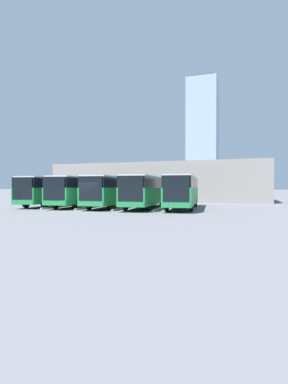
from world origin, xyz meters
name	(u,v)px	position (x,y,z in m)	size (l,w,h in m)	color
ground_plane	(86,211)	(0.00, 0.00, 0.00)	(600.00, 600.00, 0.00)	slate
bus_0	(183,191)	(-7.38, -5.74, 1.78)	(3.61, 11.42, 3.17)	#238447
curb_divider_0	(160,209)	(-5.53, -4.08, 0.07)	(0.24, 5.93, 0.15)	#B2B2AD
bus_1	(145,191)	(-3.69, -5.26, 1.78)	(3.61, 11.42, 3.17)	#238447
curb_divider_1	(122,208)	(-1.84, -3.60, 0.07)	(0.24, 5.93, 0.15)	#B2B2AD
bus_2	(112,190)	(0.00, -5.25, 1.78)	(3.61, 11.42, 3.17)	#238447
curb_divider_2	(88,207)	(1.84, -3.59, 0.07)	(0.24, 5.93, 0.15)	#B2B2AD
bus_3	(81,190)	(3.68, -5.25, 1.78)	(3.61, 11.42, 3.17)	#238447
curb_divider_3	(57,207)	(5.53, -3.59, 0.07)	(0.24, 5.93, 0.15)	#B2B2AD
bus_4	(53,190)	(7.37, -5.44, 1.78)	(3.61, 11.42, 3.17)	#238447
station_building	(158,182)	(0.00, -22.34, 2.94)	(33.00, 11.64, 5.81)	gray
office_tower	(203,135)	(12.84, -163.05, 34.58)	(17.99, 17.99, 70.36)	#93A8B7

